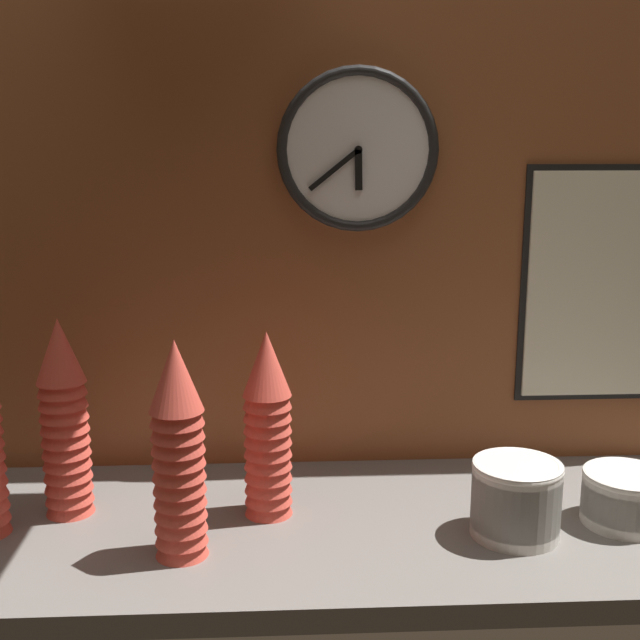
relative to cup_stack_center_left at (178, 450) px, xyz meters
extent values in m
cube|color=slate|center=(0.23, 0.12, -0.20)|extent=(1.60, 0.56, 0.04)
cube|color=brown|center=(0.23, 0.38, 0.35)|extent=(1.60, 0.03, 1.05)
cone|color=#DB4C3D|center=(0.00, 0.00, -0.12)|extent=(0.08, 0.08, 0.11)
cone|color=#DB4C3D|center=(0.00, 0.00, -0.10)|extent=(0.08, 0.08, 0.11)
cone|color=#DB4C3D|center=(0.00, 0.00, -0.08)|extent=(0.08, 0.08, 0.11)
cone|color=#DB4C3D|center=(0.00, 0.00, -0.05)|extent=(0.08, 0.08, 0.11)
cone|color=#DB4C3D|center=(0.00, 0.00, -0.03)|extent=(0.08, 0.08, 0.11)
cone|color=#DB4C3D|center=(0.00, 0.00, -0.01)|extent=(0.08, 0.08, 0.11)
cone|color=#DB4C3D|center=(0.00, 0.00, 0.01)|extent=(0.08, 0.08, 0.11)
cone|color=#DB4C3D|center=(0.00, 0.00, 0.03)|extent=(0.08, 0.08, 0.11)
cone|color=#DB4C3D|center=(0.00, 0.00, 0.05)|extent=(0.08, 0.08, 0.11)
cone|color=#DB4C3D|center=(0.00, 0.00, 0.08)|extent=(0.08, 0.08, 0.11)
cone|color=#DB4C3D|center=(0.00, 0.00, 0.10)|extent=(0.08, 0.08, 0.11)
cone|color=#DB4C3D|center=(0.00, 0.00, 0.12)|extent=(0.08, 0.08, 0.11)
cone|color=#DB4C3D|center=(0.14, 0.14, -0.12)|extent=(0.08, 0.08, 0.11)
cone|color=#DB4C3D|center=(0.14, 0.14, -0.10)|extent=(0.08, 0.08, 0.11)
cone|color=#DB4C3D|center=(0.14, 0.14, -0.08)|extent=(0.08, 0.08, 0.11)
cone|color=#DB4C3D|center=(0.14, 0.14, -0.05)|extent=(0.08, 0.08, 0.11)
cone|color=#DB4C3D|center=(0.14, 0.14, -0.03)|extent=(0.08, 0.08, 0.11)
cone|color=#DB4C3D|center=(0.14, 0.14, -0.01)|extent=(0.08, 0.08, 0.11)
cone|color=#DB4C3D|center=(0.14, 0.14, 0.01)|extent=(0.08, 0.08, 0.11)
cone|color=#DB4C3D|center=(0.14, 0.14, 0.03)|extent=(0.08, 0.08, 0.11)
cone|color=#DB4C3D|center=(0.14, 0.14, 0.05)|extent=(0.08, 0.08, 0.11)
cone|color=#DB4C3D|center=(0.14, 0.14, 0.08)|extent=(0.08, 0.08, 0.11)
cone|color=#DB4C3D|center=(0.14, 0.14, 0.10)|extent=(0.08, 0.08, 0.11)
cone|color=#DB4C3D|center=(-0.21, 0.16, -0.12)|extent=(0.08, 0.08, 0.11)
cone|color=#DB4C3D|center=(-0.21, 0.16, -0.10)|extent=(0.08, 0.08, 0.11)
cone|color=#DB4C3D|center=(-0.21, 0.16, -0.08)|extent=(0.08, 0.08, 0.11)
cone|color=#DB4C3D|center=(-0.21, 0.16, -0.05)|extent=(0.08, 0.08, 0.11)
cone|color=#DB4C3D|center=(-0.21, 0.16, -0.03)|extent=(0.08, 0.08, 0.11)
cone|color=#DB4C3D|center=(-0.21, 0.16, -0.01)|extent=(0.08, 0.08, 0.11)
cone|color=#DB4C3D|center=(-0.21, 0.16, 0.01)|extent=(0.08, 0.08, 0.11)
cone|color=#DB4C3D|center=(-0.21, 0.16, 0.03)|extent=(0.08, 0.08, 0.11)
cone|color=#DB4C3D|center=(-0.21, 0.16, 0.05)|extent=(0.08, 0.08, 0.11)
cone|color=#DB4C3D|center=(-0.21, 0.16, 0.08)|extent=(0.08, 0.08, 0.11)
cone|color=#DB4C3D|center=(-0.21, 0.16, 0.10)|extent=(0.08, 0.08, 0.11)
cone|color=#DB4C3D|center=(-0.21, 0.16, 0.12)|extent=(0.08, 0.08, 0.11)
cylinder|color=beige|center=(0.54, 0.04, -0.16)|extent=(0.15, 0.15, 0.04)
cylinder|color=beige|center=(0.54, 0.04, -0.14)|extent=(0.15, 0.15, 0.04)
cylinder|color=beige|center=(0.54, 0.04, -0.12)|extent=(0.15, 0.15, 0.04)
cylinder|color=beige|center=(0.54, 0.04, -0.10)|extent=(0.15, 0.15, 0.04)
cylinder|color=beige|center=(0.54, 0.04, -0.09)|extent=(0.15, 0.15, 0.04)
cylinder|color=beige|center=(0.54, 0.04, -0.07)|extent=(0.15, 0.15, 0.04)
torus|color=white|center=(0.54, 0.04, -0.06)|extent=(0.15, 0.15, 0.01)
cylinder|color=beige|center=(0.74, 0.07, -0.16)|extent=(0.15, 0.15, 0.04)
cylinder|color=beige|center=(0.74, 0.07, -0.14)|extent=(0.15, 0.15, 0.04)
cylinder|color=beige|center=(0.74, 0.07, -0.12)|extent=(0.15, 0.15, 0.04)
cylinder|color=beige|center=(0.74, 0.07, -0.10)|extent=(0.15, 0.15, 0.04)
torus|color=white|center=(0.74, 0.07, -0.09)|extent=(0.15, 0.15, 0.01)
cylinder|color=white|center=(0.31, 0.35, 0.45)|extent=(0.30, 0.02, 0.30)
torus|color=black|center=(0.31, 0.35, 0.45)|extent=(0.30, 0.02, 0.30)
cube|color=black|center=(0.31, 0.34, 0.41)|extent=(0.01, 0.01, 0.07)
cube|color=black|center=(0.26, 0.34, 0.41)|extent=(0.10, 0.01, 0.08)
cylinder|color=black|center=(0.31, 0.34, 0.45)|extent=(0.01, 0.01, 0.01)
cube|color=black|center=(0.82, 0.36, 0.19)|extent=(0.37, 0.01, 0.47)
cube|color=#EFEACC|center=(0.82, 0.36, 0.19)|extent=(0.34, 0.01, 0.45)
camera|label=1|loc=(0.16, -1.17, 0.46)|focal=45.00mm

